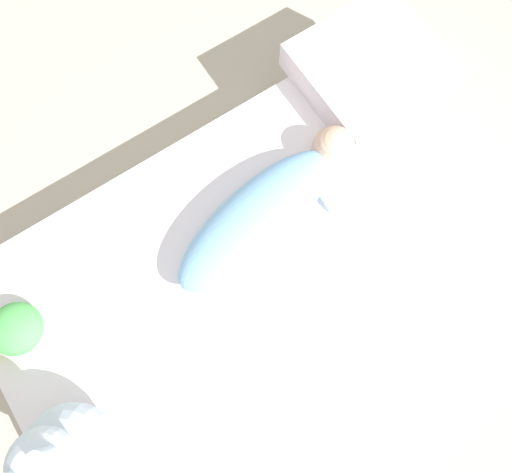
# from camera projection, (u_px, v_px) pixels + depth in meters

# --- Properties ---
(ground_plane) EXTENTS (12.00, 12.00, 0.00)m
(ground_plane) POSITION_uv_depth(u_px,v_px,m) (256.00, 272.00, 1.44)
(ground_plane) COLOR #B2A893
(bed_mattress) EXTENTS (1.36, 0.78, 0.18)m
(bed_mattress) POSITION_uv_depth(u_px,v_px,m) (256.00, 266.00, 1.35)
(bed_mattress) COLOR white
(bed_mattress) RESTS_ON ground_plane
(burp_cloth) EXTENTS (0.17, 0.17, 0.02)m
(burp_cloth) POSITION_uv_depth(u_px,v_px,m) (338.00, 170.00, 1.32)
(burp_cloth) COLOR white
(burp_cloth) RESTS_ON bed_mattress
(swaddled_baby) EXTENTS (0.59, 0.26, 0.12)m
(swaddled_baby) POSITION_uv_depth(u_px,v_px,m) (266.00, 210.00, 1.24)
(swaddled_baby) COLOR #7FB7E5
(swaddled_baby) RESTS_ON bed_mattress
(pillow) EXTENTS (0.36, 0.35, 0.09)m
(pillow) POSITION_uv_depth(u_px,v_px,m) (369.00, 69.00, 1.36)
(pillow) COLOR white
(pillow) RESTS_ON bed_mattress
(bunny_plush) EXTENTS (0.20, 0.20, 0.35)m
(bunny_plush) POSITION_uv_depth(u_px,v_px,m) (64.00, 454.00, 1.02)
(bunny_plush) COLOR silver
(bunny_plush) RESTS_ON bed_mattress
(turtle_plush) EXTENTS (0.16, 0.13, 0.08)m
(turtle_plush) POSITION_uv_depth(u_px,v_px,m) (14.00, 330.00, 1.17)
(turtle_plush) COLOR #51B756
(turtle_plush) RESTS_ON bed_mattress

